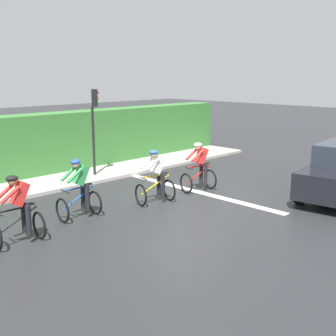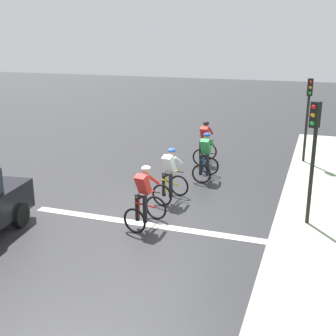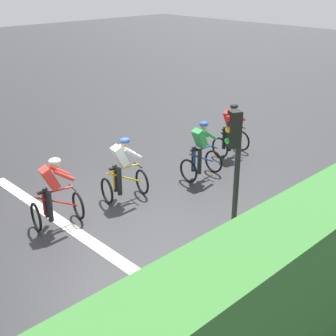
{
  "view_description": "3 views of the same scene",
  "coord_description": "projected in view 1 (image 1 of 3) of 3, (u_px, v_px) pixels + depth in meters",
  "views": [
    {
      "loc": [
        -9.13,
        9.74,
        3.87
      ],
      "look_at": [
        -0.15,
        0.74,
        1.04
      ],
      "focal_mm": 45.14,
      "sensor_mm": 36.0,
      "label": 1
    },
    {
      "loc": [
        4.05,
        -10.79,
        4.9
      ],
      "look_at": [
        -0.31,
        1.65,
        0.91
      ],
      "focal_mm": 47.2,
      "sensor_mm": 36.0,
      "label": 2
    },
    {
      "loc": [
        8.5,
        -5.43,
        5.49
      ],
      "look_at": [
        0.7,
        2.03,
        0.85
      ],
      "focal_mm": 49.25,
      "sensor_mm": 36.0,
      "label": 3
    }
  ],
  "objects": [
    {
      "name": "cyclist_second",
      "position": [
        80.0,
        190.0,
        11.47
      ],
      "size": [
        0.72,
        1.1,
        1.66
      ],
      "color": "black",
      "rests_on": "ground"
    },
    {
      "name": "road_marking_stop_line",
      "position": [
        194.0,
        191.0,
        14.33
      ],
      "size": [
        7.0,
        0.3,
        0.01
      ],
      "primitive_type": "cube",
      "color": "silver",
      "rests_on": "ground"
    },
    {
      "name": "stone_wall_low",
      "position": [
        42.0,
        171.0,
        16.17
      ],
      "size": [
        0.44,
        19.64,
        0.5
      ],
      "primitive_type": "cube",
      "color": "tan",
      "rests_on": "ground"
    },
    {
      "name": "ground_plane",
      "position": [
        181.0,
        195.0,
        13.87
      ],
      "size": [
        80.0,
        80.0,
        0.0
      ],
      "primitive_type": "plane",
      "color": "#28282B"
    },
    {
      "name": "traffic_light_near_crossing",
      "position": [
        94.0,
        120.0,
        15.72
      ],
      "size": [
        0.27,
        0.29,
        3.34
      ],
      "color": "black",
      "rests_on": "ground"
    },
    {
      "name": "hedge_wall",
      "position": [
        37.0,
        146.0,
        16.17
      ],
      "size": [
        1.1,
        19.64,
        2.4
      ],
      "primitive_type": "cube",
      "color": "#387533",
      "rests_on": "ground"
    },
    {
      "name": "cyclist_lead",
      "position": [
        19.0,
        211.0,
        9.69
      ],
      "size": [
        0.74,
        1.12,
        1.66
      ],
      "color": "black",
      "rests_on": "ground"
    },
    {
      "name": "cyclist_fourth",
      "position": [
        200.0,
        168.0,
        14.17
      ],
      "size": [
        0.87,
        1.19,
        1.66
      ],
      "color": "black",
      "rests_on": "ground"
    },
    {
      "name": "cyclist_mid",
      "position": [
        156.0,
        178.0,
        12.82
      ],
      "size": [
        0.89,
        1.2,
        1.66
      ],
      "color": "black",
      "rests_on": "ground"
    },
    {
      "name": "sidewalk_kerb",
      "position": [
        55.0,
        180.0,
        15.59
      ],
      "size": [
        2.8,
        19.64,
        0.12
      ],
      "primitive_type": "cube",
      "color": "#ADA89E",
      "rests_on": "ground"
    }
  ]
}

